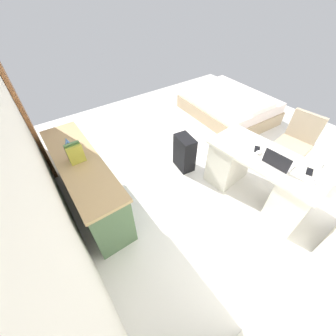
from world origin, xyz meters
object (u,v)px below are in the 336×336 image
cell_phone_near_laptop (310,172)px  computer_mouse (259,152)px  desk (259,176)px  suitcase_black (184,153)px  cell_phone_by_mouse (257,149)px  desk_lamp (321,162)px  bed (228,105)px  laptop (277,162)px  credenza (87,183)px  office_chair (293,147)px  figurine_small (67,141)px

cell_phone_near_laptop → computer_mouse: bearing=-1.0°
desk → suitcase_black: 1.16m
suitcase_black → cell_phone_by_mouse: cell_phone_by_mouse is taller
cell_phone_by_mouse → desk_lamp: size_ratio=0.39×
bed → laptop: bearing=142.9°
desk → credenza: bearing=57.2°
office_chair → credenza: 3.11m
computer_mouse → cell_phone_near_laptop: 0.59m
credenza → bed: size_ratio=0.91×
office_chair → desk: bearing=94.8°
cell_phone_by_mouse → computer_mouse: bearing=106.8°
desk_lamp → office_chair: bearing=-56.7°
desk → cell_phone_by_mouse: size_ratio=10.95×
laptop → cell_phone_by_mouse: (0.32, -0.07, -0.04)m
credenza → cell_phone_by_mouse: bearing=-119.2°
office_chair → computer_mouse: bearing=88.6°
office_chair → desk_lamp: bearing=123.3°
office_chair → bed: 1.84m
credenza → suitcase_black: (-0.18, -1.51, -0.11)m
desk → bed: (1.84, -1.45, -0.14)m
suitcase_black → figurine_small: bearing=78.3°
credenza → figurine_small: (0.36, 0.00, 0.45)m
suitcase_black → desk_lamp: (-1.58, -0.47, 0.71)m
desk → computer_mouse: 0.38m
figurine_small → computer_mouse: bearing=-128.4°
laptop → cell_phone_by_mouse: 0.33m
credenza → laptop: bearing=-126.9°
laptop → computer_mouse: 0.27m
credenza → suitcase_black: bearing=-96.7°
desk → suitcase_black: desk is taller
desk → office_chair: size_ratio=1.58×
figurine_small → desk_lamp: bearing=-136.8°
bed → figurine_small: size_ratio=17.95×
cell_phone_by_mouse → figurine_small: size_ratio=1.24×
credenza → figurine_small: figurine_small is taller
office_chair → credenza: bearing=67.9°
credenza → desk_lamp: desk_lamp is taller
office_chair → laptop: laptop is taller
office_chair → laptop: bearing=103.4°
laptop → desk_lamp: bearing=-162.7°
cell_phone_by_mouse → figurine_small: (1.45, 1.95, 0.10)m
desk → cell_phone_by_mouse: cell_phone_by_mouse is taller
bed → figurine_small: 3.45m
office_chair → desk_lamp: (-0.59, 0.89, 0.58)m
office_chair → figurine_small: (1.53, 2.88, 0.43)m
office_chair → bed: (1.76, -0.51, -0.18)m
bed → desk_lamp: bearing=149.1°
office_chair → cell_phone_near_laptop: bearing=123.9°
desk → credenza: (1.25, 1.94, 0.01)m
desk → cell_phone_near_laptop: 0.59m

